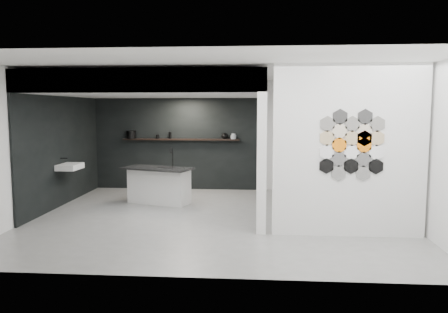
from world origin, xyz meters
TOP-DOWN VIEW (x-y plane):
  - floor at (0.00, 0.00)m, footprint 7.00×6.00m
  - partition_panel at (2.23, -1.00)m, footprint 2.45×0.15m
  - bay_clad_back at (-1.30, 2.97)m, footprint 4.40×0.04m
  - bay_clad_left at (-3.47, 1.00)m, footprint 0.04×4.00m
  - bulkhead at (-1.30, 1.00)m, footprint 4.40×4.00m
  - corner_column at (0.82, -1.00)m, footprint 0.16×0.16m
  - fascia_beam at (-1.30, -0.92)m, footprint 4.40×0.16m
  - wall_basin at (-3.24, 0.80)m, footprint 0.40×0.60m
  - display_shelf at (-1.20, 2.87)m, footprint 3.00×0.15m
  - kitchen_island at (-1.41, 1.20)m, footprint 1.65×1.11m
  - stockpot at (-2.49, 2.87)m, footprint 0.29×0.29m
  - kettle at (-0.07, 2.87)m, footprint 0.22×0.22m
  - glass_bowl at (0.15, 2.87)m, footprint 0.18×0.18m
  - glass_vase at (0.15, 2.87)m, footprint 0.10×0.10m
  - bottle_dark at (-1.48, 2.87)m, footprint 0.09×0.09m
  - utensil_cup at (-1.81, 2.87)m, footprint 0.09×0.09m
  - hex_tile_cluster at (2.26, -1.09)m, footprint 1.04×0.02m

SIDE VIEW (x-z plane):
  - floor at x=0.00m, z-range -0.01..0.00m
  - kitchen_island at x=-1.41m, z-range -0.20..1.03m
  - wall_basin at x=-3.24m, z-range 0.79..0.91m
  - bay_clad_back at x=-1.30m, z-range 0.00..2.35m
  - bay_clad_left at x=-3.47m, z-range 0.00..2.35m
  - corner_column at x=0.82m, z-range 0.00..2.35m
  - display_shelf at x=-1.20m, z-range 1.28..1.32m
  - utensil_cup at x=-1.81m, z-range 1.32..1.42m
  - glass_bowl at x=0.15m, z-range 1.32..1.42m
  - glass_vase at x=0.15m, z-range 1.32..1.46m
  - kettle at x=-0.07m, z-range 1.32..1.47m
  - partition_panel at x=2.23m, z-range 0.00..2.80m
  - bottle_dark at x=-1.48m, z-range 1.32..1.50m
  - stockpot at x=-2.49m, z-range 1.32..1.52m
  - hex_tile_cluster at x=2.26m, z-range 0.92..2.09m
  - bulkhead at x=-1.30m, z-range 2.35..2.75m
  - fascia_beam at x=-1.30m, z-range 2.35..2.75m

